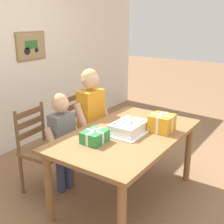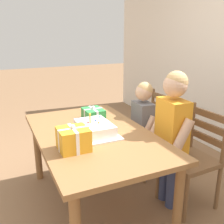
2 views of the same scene
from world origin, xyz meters
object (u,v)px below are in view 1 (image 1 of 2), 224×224
at_px(chair_left, 43,149).
at_px(child_older, 91,111).
at_px(gift_box_beside_cake, 95,136).
at_px(chair_right, 84,130).
at_px(birthday_cake, 129,128).
at_px(gift_box_red_large, 162,123).
at_px(child_younger, 62,134).
at_px(dining_table, 127,142).

bearing_deg(chair_left, child_older, -18.36).
bearing_deg(gift_box_beside_cake, chair_right, 46.10).
relative_size(birthday_cake, child_older, 0.35).
distance_m(birthday_cake, gift_box_red_large, 0.33).
xyz_separation_m(gift_box_beside_cake, child_younger, (0.11, 0.51, -0.13)).
xyz_separation_m(gift_box_red_large, chair_left, (-0.58, 1.08, -0.34)).
bearing_deg(child_younger, gift_box_beside_cake, -101.84).
xyz_separation_m(gift_box_beside_cake, chair_right, (0.67, 0.70, -0.31)).
distance_m(birthday_cake, child_younger, 0.70).
xyz_separation_m(chair_left, child_younger, (0.10, -0.20, 0.19)).
bearing_deg(child_older, gift_box_beside_cake, -139.47).
height_order(gift_box_red_large, chair_right, gift_box_red_large).
height_order(chair_right, child_younger, child_younger).
relative_size(chair_left, child_younger, 0.85).
height_order(gift_box_red_large, child_older, child_older).
xyz_separation_m(child_older, child_younger, (-0.48, 0.00, -0.11)).
distance_m(birthday_cake, child_older, 0.68).
bearing_deg(birthday_cake, gift_box_beside_cake, 159.98).
xyz_separation_m(dining_table, gift_box_beside_cake, (-0.34, 0.13, 0.14)).
distance_m(gift_box_red_large, chair_right, 1.14).
bearing_deg(birthday_cake, gift_box_red_large, -48.54).
bearing_deg(gift_box_red_large, child_older, 89.62).
bearing_deg(child_older, birthday_cake, -109.03).
bearing_deg(birthday_cake, child_younger, 112.42).
bearing_deg(child_younger, gift_box_red_large, -61.53).
relative_size(gift_box_red_large, chair_right, 0.24).
distance_m(gift_box_red_large, child_older, 0.88).
height_order(chair_left, child_older, child_older).
xyz_separation_m(chair_left, chair_right, (0.67, 0.00, 0.00)).
height_order(gift_box_red_large, gift_box_beside_cake, gift_box_red_large).
distance_m(gift_box_beside_cake, chair_right, 1.02).
bearing_deg(child_younger, chair_left, 118.23).
height_order(birthday_cake, chair_left, chair_left).
distance_m(gift_box_beside_cake, child_younger, 0.53).
bearing_deg(gift_box_beside_cake, dining_table, -20.94).
distance_m(dining_table, child_older, 0.69).
bearing_deg(gift_box_red_large, gift_box_beside_cake, 147.13).
xyz_separation_m(birthday_cake, gift_box_beside_cake, (-0.37, 0.13, 0.01)).
height_order(birthday_cake, gift_box_beside_cake, birthday_cake).
distance_m(dining_table, gift_box_red_large, 0.39).
bearing_deg(chair_right, chair_left, -179.99).
bearing_deg(chair_left, dining_table, -67.77).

